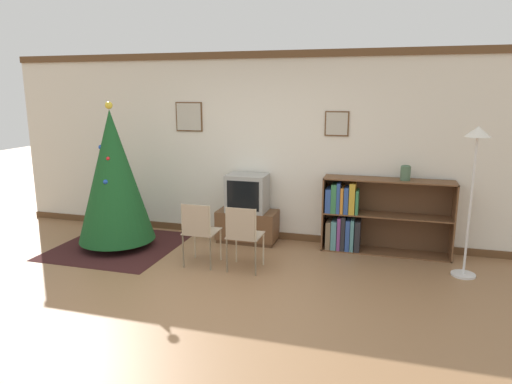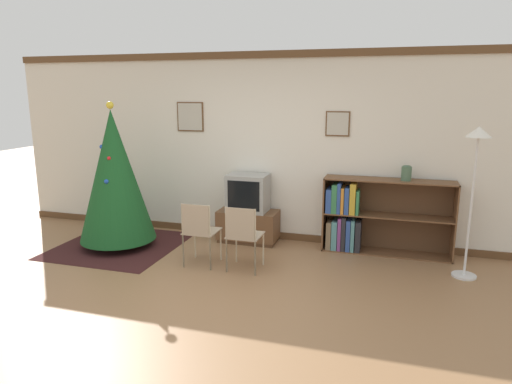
# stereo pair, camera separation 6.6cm
# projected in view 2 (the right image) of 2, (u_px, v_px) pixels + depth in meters

# --- Properties ---
(ground_plane) EXTENTS (24.00, 24.00, 0.00)m
(ground_plane) POSITION_uv_depth(u_px,v_px,m) (199.00, 304.00, 4.71)
(ground_plane) COLOR #936B47
(wall_back) EXTENTS (8.10, 0.11, 2.70)m
(wall_back) POSITION_uv_depth(u_px,v_px,m) (262.00, 147.00, 6.64)
(wall_back) COLOR silver
(wall_back) RESTS_ON ground_plane
(area_rug) EXTENTS (1.64, 1.69, 0.01)m
(area_rug) POSITION_uv_depth(u_px,v_px,m) (119.00, 245.00, 6.50)
(area_rug) COLOR #381919
(area_rug) RESTS_ON ground_plane
(christmas_tree) EXTENTS (1.04, 1.04, 2.01)m
(christmas_tree) POSITION_uv_depth(u_px,v_px,m) (115.00, 176.00, 6.28)
(christmas_tree) COLOR maroon
(christmas_tree) RESTS_ON area_rug
(tv_console) EXTENTS (0.86, 0.44, 0.46)m
(tv_console) POSITION_uv_depth(u_px,v_px,m) (248.00, 226.00, 6.65)
(tv_console) COLOR #4C311E
(tv_console) RESTS_ON ground_plane
(television) EXTENTS (0.57, 0.43, 0.54)m
(television) POSITION_uv_depth(u_px,v_px,m) (248.00, 193.00, 6.54)
(television) COLOR #9E9E99
(television) RESTS_ON tv_console
(folding_chair_left) EXTENTS (0.40, 0.40, 0.82)m
(folding_chair_left) POSITION_uv_depth(u_px,v_px,m) (199.00, 230.00, 5.64)
(folding_chair_left) COLOR tan
(folding_chair_left) RESTS_ON ground_plane
(folding_chair_right) EXTENTS (0.40, 0.40, 0.82)m
(folding_chair_right) POSITION_uv_depth(u_px,v_px,m) (243.00, 234.00, 5.48)
(folding_chair_right) COLOR tan
(folding_chair_right) RESTS_ON ground_plane
(bookshelf) EXTENTS (1.69, 0.36, 1.02)m
(bookshelf) POSITION_uv_depth(u_px,v_px,m) (362.00, 217.00, 6.19)
(bookshelf) COLOR brown
(bookshelf) RESTS_ON ground_plane
(vase) EXTENTS (0.13, 0.13, 0.20)m
(vase) POSITION_uv_depth(u_px,v_px,m) (406.00, 173.00, 5.90)
(vase) COLOR #47664C
(vase) RESTS_ON bookshelf
(standing_lamp) EXTENTS (0.28, 0.28, 1.77)m
(standing_lamp) POSITION_uv_depth(u_px,v_px,m) (476.00, 163.00, 5.12)
(standing_lamp) COLOR silver
(standing_lamp) RESTS_ON ground_plane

